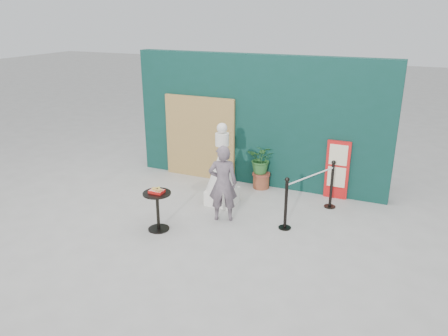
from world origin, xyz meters
TOP-DOWN VIEW (x-y plane):
  - ground at (0.00, 0.00)m, footprint 60.00×60.00m
  - back_wall at (0.00, 3.15)m, footprint 6.00×0.30m
  - bamboo_fence at (-1.40, 2.94)m, footprint 1.80×0.08m
  - woman at (0.06, 1.00)m, footprint 0.65×0.54m
  - menu_board at (1.90, 2.95)m, footprint 0.50×0.07m
  - statue at (-0.26, 1.70)m, footprint 0.69×0.69m
  - cafe_table at (-0.87, 0.12)m, footprint 0.52×0.52m
  - food_basket at (-0.87, 0.13)m, footprint 0.26×0.19m
  - planter at (0.22, 2.85)m, footprint 0.62×0.53m
  - stanchion_barrier at (1.59, 1.77)m, footprint 0.84×1.54m

SIDE VIEW (x-z plane):
  - ground at x=0.00m, z-range 0.00..0.00m
  - stanchion_barrier at x=1.59m, z-range -0.02..1.01m
  - cafe_table at x=-0.87m, z-range 0.12..0.87m
  - planter at x=0.22m, z-range 0.08..1.13m
  - menu_board at x=1.90m, z-range 0.00..1.30m
  - statue at x=-0.26m, z-range -0.16..1.60m
  - woman at x=0.06m, z-range 0.00..1.52m
  - food_basket at x=-0.87m, z-range 0.73..0.84m
  - bamboo_fence at x=-1.40m, z-range 0.00..2.00m
  - back_wall at x=0.00m, z-range 0.00..3.00m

